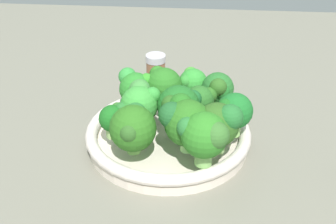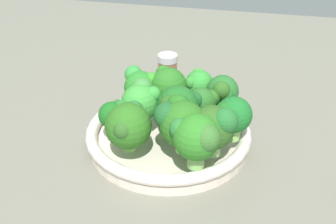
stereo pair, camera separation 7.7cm
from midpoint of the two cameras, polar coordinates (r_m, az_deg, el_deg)
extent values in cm
cube|color=slate|center=(82.13, -3.57, -4.53)|extent=(130.00, 130.00, 2.50)
cylinder|color=silver|center=(80.55, -2.76, -3.54)|extent=(24.95, 24.95, 1.54)
torus|color=silver|center=(79.60, -2.79, -2.52)|extent=(25.99, 25.99, 1.89)
cylinder|color=#9CC873|center=(77.69, -9.01, -2.21)|extent=(2.23, 2.23, 1.81)
sphere|color=#19611C|center=(76.50, -9.14, -0.80)|extent=(4.11, 4.11, 4.11)
sphere|color=#27682A|center=(76.41, -8.06, 0.17)|extent=(2.32, 2.32, 2.32)
sphere|color=#2C6223|center=(77.30, -8.53, 0.26)|extent=(2.05, 2.05, 2.05)
cylinder|color=#83BF53|center=(83.85, 2.88, 0.93)|extent=(2.59, 2.59, 2.03)
sphere|color=#256627|center=(82.52, 2.92, 2.58)|extent=(5.30, 5.30, 5.30)
sphere|color=#1E6924|center=(80.74, 3.32, 2.25)|extent=(2.63, 2.63, 2.63)
sphere|color=#2B5B1D|center=(79.86, 2.89, 2.73)|extent=(2.80, 2.80, 2.80)
cylinder|color=#8DCA63|center=(84.21, -3.32, 1.03)|extent=(2.72, 2.72, 1.97)
sphere|color=#286C20|center=(82.77, -3.38, 2.82)|extent=(6.16, 6.16, 6.16)
sphere|color=#2B6E20|center=(83.96, -3.84, 4.21)|extent=(2.71, 2.71, 2.71)
sphere|color=#24772F|center=(84.34, -3.62, 3.86)|extent=(2.85, 2.85, 2.85)
cylinder|color=#8FD968|center=(84.14, -6.22, 0.87)|extent=(1.81, 1.81, 2.00)
sphere|color=#297C27|center=(82.81, -6.33, 2.52)|extent=(5.37, 5.37, 5.37)
sphere|color=#318C38|center=(83.80, -7.22, 3.90)|extent=(3.00, 3.00, 3.00)
sphere|color=#328E27|center=(82.27, -5.13, 3.51)|extent=(2.26, 2.26, 2.26)
cylinder|color=#79B556|center=(80.35, 0.71, -0.41)|extent=(2.05, 2.05, 2.19)
sphere|color=#266122|center=(79.02, 0.72, 1.21)|extent=(4.71, 4.71, 4.71)
sphere|color=#285D1D|center=(79.40, 1.91, 1.84)|extent=(2.48, 2.48, 2.48)
sphere|color=#1A5926|center=(77.02, -0.08, 1.39)|extent=(2.79, 2.79, 2.79)
cylinder|color=#94C75E|center=(77.79, -1.68, -1.52)|extent=(1.94, 1.94, 2.32)
sphere|color=#1D6121|center=(76.10, -1.71, 0.55)|extent=(6.45, 6.45, 6.45)
sphere|color=#27582A|center=(76.82, -2.85, 1.31)|extent=(2.85, 2.85, 2.85)
sphere|color=#26561C|center=(73.73, -2.72, 0.79)|extent=(2.71, 2.71, 2.71)
cylinder|color=#8ED372|center=(73.55, -0.84, -3.59)|extent=(2.02, 2.02, 2.40)
sphere|color=#28671D|center=(71.68, -0.86, -1.35)|extent=(6.80, 6.80, 6.80)
sphere|color=#22651C|center=(72.89, -1.58, 0.68)|extent=(3.54, 3.54, 3.54)
sphere|color=#276624|center=(71.15, -2.51, -0.79)|extent=(3.19, 3.19, 3.19)
sphere|color=#1D5726|center=(71.22, -2.69, -0.45)|extent=(3.84, 3.84, 3.84)
cylinder|color=#7ABF52|center=(73.85, -6.88, -3.95)|extent=(1.95, 1.95, 1.83)
sphere|color=#2A661C|center=(72.14, -7.03, -1.93)|extent=(6.75, 6.75, 6.75)
sphere|color=#2A581F|center=(69.88, -7.55, -2.40)|extent=(2.73, 2.73, 2.73)
sphere|color=#266A2B|center=(74.09, -6.66, -0.26)|extent=(3.24, 3.24, 3.24)
cylinder|color=#93D169|center=(77.18, 4.53, -1.85)|extent=(2.12, 2.12, 2.44)
sphere|color=#1B6926|center=(75.61, 4.62, 0.05)|extent=(5.42, 5.42, 5.42)
sphere|color=#1B5F1D|center=(74.33, 3.55, 0.48)|extent=(2.55, 2.55, 2.55)
sphere|color=#1E5625|center=(76.39, 3.81, 0.74)|extent=(2.74, 2.74, 2.74)
cylinder|color=#87C356|center=(78.91, -5.99, -1.18)|extent=(2.33, 2.33, 2.31)
sphere|color=green|center=(77.35, -6.11, 0.73)|extent=(5.79, 5.79, 5.79)
sphere|color=#328E34|center=(76.59, -4.66, 1.74)|extent=(2.47, 2.47, 2.47)
sphere|color=#3C8239|center=(78.53, -6.00, 2.40)|extent=(3.37, 3.37, 3.37)
sphere|color=#348433|center=(78.68, -5.24, 1.70)|extent=(2.94, 2.94, 2.94)
cylinder|color=#9CCB73|center=(73.59, 2.39, -3.65)|extent=(2.70, 2.70, 2.30)
sphere|color=#2C591D|center=(71.81, 2.45, -1.53)|extent=(6.38, 6.38, 6.38)
sphere|color=#22662B|center=(70.46, 3.86, -0.70)|extent=(3.73, 3.73, 3.73)
sphere|color=#2C6528|center=(71.40, 1.05, -1.34)|extent=(2.71, 2.71, 2.71)
cylinder|color=#97C763|center=(86.09, 0.21, 1.75)|extent=(2.57, 2.57, 1.83)
sphere|color=#308D31|center=(84.91, 0.22, 3.22)|extent=(4.83, 4.83, 4.83)
sphere|color=#30832F|center=(83.53, -0.68, 3.35)|extent=(2.18, 2.18, 2.18)
sphere|color=#408C31|center=(86.18, -0.40, 3.89)|extent=(2.06, 2.06, 2.06)
sphere|color=green|center=(86.33, 0.00, 4.20)|extent=(2.50, 2.50, 2.50)
cylinder|color=#7DB75D|center=(70.74, 0.86, -5.04)|extent=(2.44, 2.44, 2.66)
sphere|color=#2B7821|center=(68.77, 0.88, -2.72)|extent=(6.49, 6.49, 6.49)
sphere|color=#276C2D|center=(68.54, -1.04, -1.86)|extent=(2.96, 2.96, 2.96)
sphere|color=#346929|center=(67.35, 2.07, -2.72)|extent=(3.83, 3.83, 3.83)
cylinder|color=brown|center=(95.71, -3.69, 3.98)|extent=(3.52, 3.52, 6.11)
cylinder|color=#BCB7C0|center=(94.11, -3.77, 5.98)|extent=(3.70, 3.70, 1.23)
camera|label=1|loc=(0.04, -92.86, -1.71)|focal=54.38mm
camera|label=2|loc=(0.04, 87.14, 1.71)|focal=54.38mm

